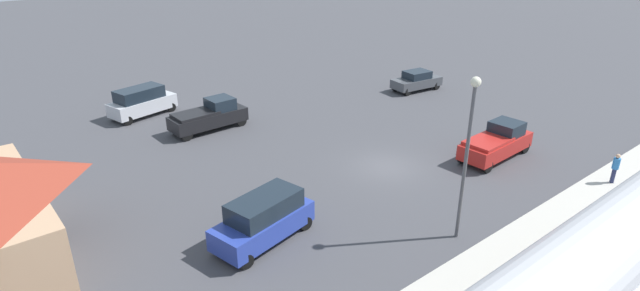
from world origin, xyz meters
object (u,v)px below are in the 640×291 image
Objects in this scene: pickup_red at (497,142)px; light_pole_near_platform at (468,141)px; pedestrian_on_platform at (615,166)px; pickup_black at (210,116)px; suv_silver at (142,101)px; sedan_charcoal at (417,81)px; suv_blue at (264,219)px.

pickup_red is 10.58m from light_pole_near_platform.
pedestrian_on_platform is 0.31× the size of pickup_black.
pedestrian_on_platform is at bearing -166.72° from pickup_red.
suv_silver reaches higher than pedestrian_on_platform.
suv_silver is 0.68× the size of light_pole_near_platform.
pickup_black is 0.72× the size of light_pole_near_platform.
light_pole_near_platform reaches higher than pickup_black.
pickup_red is (-12.55, 7.04, 0.15)m from sedan_charcoal.
pedestrian_on_platform is 31.67m from suv_silver.
light_pole_near_platform reaches higher than suv_blue.
suv_silver is (8.69, 21.21, 0.27)m from sedan_charcoal.
pickup_red is 19.30m from pickup_black.
pickup_black is at bearing 81.00° from sedan_charcoal.
pickup_black reaches higher than sedan_charcoal.
pickup_red is at bearing -146.28° from suv_silver.
pickup_red is at bearing 13.28° from pedestrian_on_platform.
pickup_red is at bearing -143.35° from pickup_black.
suv_silver is (27.52, 15.66, -0.13)m from pedestrian_on_platform.
pedestrian_on_platform is 19.24m from suv_blue.
light_pole_near_platform is at bearing -172.84° from pickup_black.
pickup_red is (6.28, 1.48, -0.25)m from pedestrian_on_platform.
suv_blue is (-11.12, 23.18, 0.27)m from sedan_charcoal.
sedan_charcoal is at bearing -29.28° from pickup_red.
sedan_charcoal is at bearing -99.00° from pickup_black.
suv_silver is 25.92m from light_pole_near_platform.
suv_silver is at bearing 67.71° from sedan_charcoal.
pedestrian_on_platform is 6.46m from pickup_red.
sedan_charcoal is 18.78m from pickup_black.
pickup_red is at bearing -66.73° from light_pole_near_platform.
pedestrian_on_platform is 0.33× the size of suv_blue.
light_pole_near_platform reaches higher than pedestrian_on_platform.
suv_blue is (7.71, 17.62, -0.13)m from pedestrian_on_platform.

